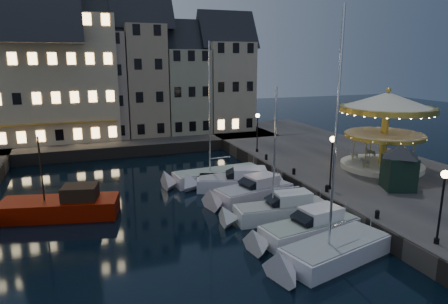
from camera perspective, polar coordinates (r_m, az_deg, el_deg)
name	(u,v)px	position (r m, az deg, el deg)	size (l,w,h in m)	color
ground	(250,222)	(28.49, 3.70, -9.94)	(160.00, 160.00, 0.00)	black
quay_east	(359,172)	(40.19, 18.74, -2.69)	(16.00, 56.00, 1.30)	#474442
quay_north	(104,143)	(53.05, -16.79, 1.21)	(44.00, 12.00, 1.30)	#474442
quaywall_e	(285,180)	(35.84, 8.66, -4.03)	(0.15, 44.00, 1.30)	#47423A
quaywall_n	(125,152)	(47.35, -13.91, -0.02)	(48.00, 0.15, 1.30)	#47423A
streetlamp_a	(442,197)	(24.37, 28.75, -5.60)	(0.44, 0.44, 4.17)	black
streetlamp_b	(332,155)	(31.50, 15.14, -0.41)	(0.44, 0.44, 4.17)	black
streetlamp_c	(257,127)	(42.98, 4.80, 3.58)	(0.44, 0.44, 4.17)	black
streetlamp_d	(385,131)	(43.84, 22.05, 2.84)	(0.44, 0.44, 4.17)	black
bollard_a	(377,214)	(27.36, 21.05, -8.23)	(0.30, 0.30, 0.57)	black
bollard_b	(327,188)	(31.42, 14.50, -4.98)	(0.30, 0.30, 0.57)	black
bollard_c	(294,171)	(35.44, 9.95, -2.67)	(0.30, 0.30, 0.57)	black
bollard_d	(266,157)	(40.13, 6.05, -0.67)	(0.30, 0.30, 0.57)	black
townhouse_nb	(47,83)	(54.10, -23.95, 9.03)	(6.16, 8.00, 13.80)	slate
townhouse_nc	(98,78)	(54.04, -17.51, 10.08)	(6.82, 8.00, 14.80)	gray
townhouse_nd	(144,73)	(54.61, -11.42, 10.98)	(5.50, 8.00, 15.80)	gray
townhouse_ne	(184,84)	(55.78, -5.73, 9.67)	(6.16, 8.00, 12.80)	gray
townhouse_nf	(225,79)	(57.56, 0.19, 10.34)	(6.82, 8.00, 13.80)	tan
hotel_corner	(46,70)	(54.04, -24.05, 10.62)	(17.60, 9.00, 16.80)	#CAB893
motorboat_a	(329,253)	(23.82, 14.81, -13.83)	(7.90, 4.32, 13.12)	silver
motorboat_b	(305,230)	(26.10, 11.53, -10.91)	(7.76, 3.21, 2.15)	silver
motorboat_c	(276,211)	(28.80, 7.48, -8.32)	(7.81, 2.44, 10.33)	silver
motorboat_d	(250,193)	(32.32, 3.71, -5.86)	(7.50, 3.90, 2.15)	silver
motorboat_e	(235,182)	(34.92, 1.56, -4.36)	(8.39, 4.93, 2.15)	silver
motorboat_f	(213,177)	(36.92, -1.65, -3.56)	(9.41, 3.12, 12.46)	silver
red_fishing_boat	(63,207)	(31.37, -22.07, -7.31)	(8.58, 4.55, 6.15)	#6F0D00
carousel	(386,116)	(38.84, 22.16, 4.82)	(8.44, 8.44, 7.38)	beige
ticket_kiosk	(400,159)	(33.28, 23.86, -0.95)	(3.43, 3.43, 4.02)	black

